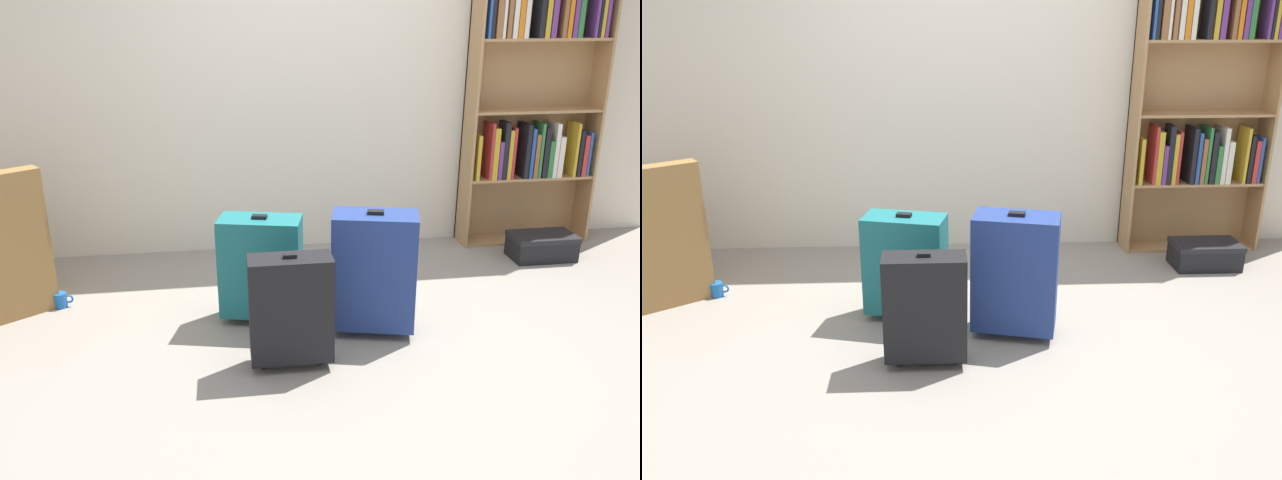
# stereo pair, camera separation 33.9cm
# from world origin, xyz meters

# --- Properties ---
(ground_plane) EXTENTS (10.04, 10.04, 0.00)m
(ground_plane) POSITION_xyz_m (0.00, 0.00, 0.00)
(ground_plane) COLOR gray
(back_wall) EXTENTS (5.74, 0.10, 2.60)m
(back_wall) POSITION_xyz_m (0.00, 1.72, 1.30)
(back_wall) COLOR beige
(back_wall) RESTS_ON ground
(bookshelf) EXTENTS (1.02, 0.25, 2.06)m
(bookshelf) POSITION_xyz_m (1.68, 1.54, 1.12)
(bookshelf) COLOR #A87F51
(bookshelf) RESTS_ON ground
(mug) EXTENTS (0.12, 0.08, 0.10)m
(mug) POSITION_xyz_m (-1.70, 0.79, 0.05)
(mug) COLOR #1959A5
(mug) RESTS_ON ground
(storage_box) EXTENTS (0.47, 0.28, 0.19)m
(storage_box) POSITION_xyz_m (1.67, 1.12, 0.10)
(storage_box) COLOR black
(storage_box) RESTS_ON ground
(suitcase_navy_blue) EXTENTS (0.52, 0.36, 0.74)m
(suitcase_navy_blue) POSITION_xyz_m (0.16, 0.19, 0.38)
(suitcase_navy_blue) COLOR navy
(suitcase_navy_blue) RESTS_ON ground
(suitcase_teal) EXTENTS (0.52, 0.35, 0.66)m
(suitcase_teal) POSITION_xyz_m (-0.46, 0.44, 0.35)
(suitcase_teal) COLOR #19666B
(suitcase_teal) RESTS_ON ground
(suitcase_black) EXTENTS (0.43, 0.19, 0.63)m
(suitcase_black) POSITION_xyz_m (-0.34, -0.12, 0.33)
(suitcase_black) COLOR black
(suitcase_black) RESTS_ON ground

